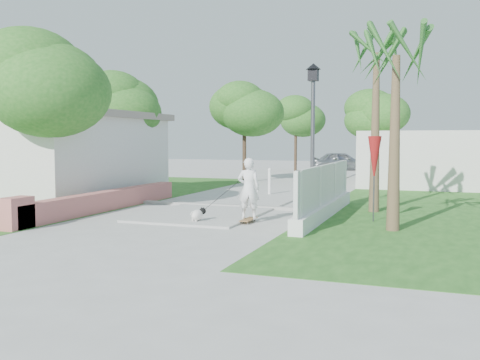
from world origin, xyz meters
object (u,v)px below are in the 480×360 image
at_px(skateboarder, 236,192).
at_px(bollard, 270,181).
at_px(street_lamp, 313,132).
at_px(patio_umbrella, 374,159).
at_px(parked_car, 342,161).
at_px(dog, 198,214).

bearing_deg(skateboarder, bollard, -90.21).
bearing_deg(street_lamp, patio_umbrella, -27.76).
height_order(patio_umbrella, parked_car, patio_umbrella).
distance_m(dog, parked_car, 25.16).
height_order(skateboarder, dog, skateboarder).
xyz_separation_m(patio_umbrella, dog, (-4.35, -1.81, -1.46)).
height_order(patio_umbrella, skateboarder, patio_umbrella).
bearing_deg(skateboarder, street_lamp, -132.73).
distance_m(patio_umbrella, skateboarder, 3.81).
height_order(patio_umbrella, dog, patio_umbrella).
relative_size(dog, parked_car, 0.14).
relative_size(patio_umbrella, dog, 3.98).
bearing_deg(bollard, skateboarder, -80.44).
bearing_deg(dog, street_lamp, 68.47).
bearing_deg(street_lamp, dog, -131.01).
relative_size(skateboarder, parked_car, 0.43).
distance_m(skateboarder, dog, 1.17).
bearing_deg(street_lamp, bollard, 120.96).
xyz_separation_m(street_lamp, parked_car, (-2.81, 22.34, -1.74)).
relative_size(patio_umbrella, parked_car, 0.57).
bearing_deg(parked_car, dog, 161.88).
relative_size(street_lamp, patio_umbrella, 1.93).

